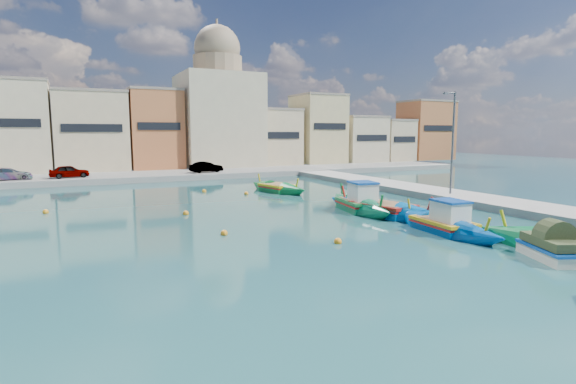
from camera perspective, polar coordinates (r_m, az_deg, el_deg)
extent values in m
plane|color=#14353D|center=(20.98, -2.79, -6.37)|extent=(160.00, 160.00, 0.00)
cube|color=gray|center=(32.33, 28.10, -1.87)|extent=(4.00, 70.00, 0.50)
cube|color=gray|center=(51.60, -16.73, 1.97)|extent=(80.00, 8.00, 0.60)
cube|color=#C5B793|center=(58.21, -31.77, 6.94)|extent=(7.88, 6.24, 9.89)
cube|color=gray|center=(58.47, -32.13, 11.92)|extent=(8.04, 6.37, 0.30)
cube|color=black|center=(55.06, -32.15, 7.45)|extent=(6.30, 0.10, 0.90)
cube|color=#C8B28A|center=(58.53, -23.70, 6.98)|extent=(7.88, 7.44, 8.99)
cube|color=gray|center=(58.72, -23.95, 11.51)|extent=(8.04, 7.59, 0.30)
cube|color=black|center=(54.77, -23.58, 7.46)|extent=(6.30, 0.10, 0.90)
cube|color=#C36D3D|center=(58.60, -16.51, 7.52)|extent=(6.17, 6.13, 9.43)
cube|color=gray|center=(58.83, -16.70, 12.26)|extent=(6.29, 6.26, 0.30)
cube|color=black|center=(55.53, -16.01, 8.04)|extent=(4.93, 0.10, 0.90)
cube|color=tan|center=(61.03, -9.56, 6.13)|extent=(7.31, 7.69, 6.05)
cube|color=gray|center=(61.04, -9.62, 9.11)|extent=(7.46, 7.85, 0.30)
cube|color=black|center=(57.29, -8.47, 6.37)|extent=(5.85, 0.10, 0.90)
cube|color=#C8B28A|center=(63.51, -2.55, 6.89)|extent=(7.54, 7.30, 7.41)
cube|color=gray|center=(63.59, -2.57, 10.37)|extent=(7.69, 7.45, 0.30)
cube|color=black|center=(60.12, -1.16, 7.21)|extent=(6.03, 0.10, 0.90)
cube|color=tan|center=(66.86, 3.80, 7.87)|extent=(6.36, 6.97, 9.63)
cube|color=gray|center=(67.07, 3.84, 12.11)|extent=(6.48, 7.11, 0.30)
cube|color=black|center=(63.81, 5.38, 8.30)|extent=(5.09, 0.10, 0.90)
cube|color=#C5B793|center=(70.58, 9.00, 6.56)|extent=(6.63, 6.70, 6.65)
cube|color=gray|center=(70.61, 9.06, 9.38)|extent=(6.76, 6.83, 0.30)
cube|color=black|center=(67.81, 10.64, 6.77)|extent=(5.30, 0.10, 0.90)
cube|color=#C8B28A|center=(74.54, 12.72, 6.35)|extent=(5.08, 7.51, 6.20)
cube|color=gray|center=(74.55, 12.79, 8.85)|extent=(5.18, 7.66, 0.30)
cube|color=black|center=(71.59, 14.62, 6.50)|extent=(4.06, 0.10, 0.90)
cube|color=#C36D3D|center=(78.42, 17.08, 7.40)|extent=(7.79, 6.00, 9.33)
cube|color=gray|center=(78.58, 17.22, 10.91)|extent=(7.95, 6.12, 0.30)
cube|color=black|center=(76.21, 18.66, 7.69)|extent=(6.23, 0.10, 0.90)
cube|color=#C5B793|center=(61.45, -8.80, 8.93)|extent=(10.00, 10.00, 12.00)
cylinder|color=#9E8466|center=(62.05, -8.94, 15.59)|extent=(6.40, 6.40, 2.40)
sphere|color=#9E8466|center=(62.40, -8.98, 17.58)|extent=(6.00, 6.00, 6.00)
cylinder|color=#9E8466|center=(62.97, -9.04, 20.18)|extent=(0.30, 0.30, 1.60)
cylinder|color=#595B60|center=(35.48, 20.16, 5.41)|extent=(0.16, 0.16, 8.00)
cylinder|color=#595B60|center=(35.29, 19.99, 11.75)|extent=(1.00, 0.10, 0.10)
cube|color=#595B60|center=(34.94, 19.40, 11.74)|extent=(0.35, 0.15, 0.18)
imported|color=#4C1919|center=(49.42, -26.02, 2.36)|extent=(3.81, 1.86, 1.25)
imported|color=#4C1919|center=(51.22, -10.34, 3.14)|extent=(3.81, 1.82, 1.20)
imported|color=#4C1919|center=(49.74, -31.98, 1.96)|extent=(4.14, 2.00, 1.16)
cube|color=#004EA3|center=(24.40, 19.08, -4.37)|extent=(2.07, 3.34, 0.89)
cone|color=#004EA3|center=(26.43, 15.45, -3.23)|extent=(2.04, 3.07, 2.29)
cone|color=#004EA3|center=(22.47, 23.38, -5.47)|extent=(2.04, 3.07, 2.29)
cube|color=gold|center=(24.32, 19.12, -3.51)|extent=(2.15, 3.52, 0.16)
cube|color=red|center=(24.35, 19.10, -3.88)|extent=(2.16, 3.40, 0.09)
cube|color=olive|center=(24.31, 19.13, -3.34)|extent=(1.77, 3.03, 0.05)
cylinder|color=gold|center=(26.54, 15.17, -1.91)|extent=(0.16, 0.43, 0.97)
cylinder|color=gold|center=(22.17, 23.92, -4.14)|extent=(0.16, 0.43, 0.97)
cube|color=white|center=(23.88, 19.88, -2.37)|extent=(1.39, 1.73, 0.98)
cube|color=#0F47A5|center=(23.79, 19.94, -1.08)|extent=(1.47, 1.85, 0.11)
cube|color=#0B7749|center=(29.58, 9.04, -1.96)|extent=(2.55, 3.54, 1.02)
cone|color=#0B7749|center=(31.99, 7.02, -1.11)|extent=(2.52, 3.32, 2.54)
cone|color=#0B7749|center=(27.20, 11.42, -2.74)|extent=(2.52, 3.32, 2.54)
cube|color=#177735|center=(29.51, 9.06, -1.14)|extent=(2.66, 3.73, 0.18)
cube|color=red|center=(29.54, 9.05, -1.49)|extent=(2.66, 3.62, 0.10)
cube|color=olive|center=(29.50, 9.06, -0.98)|extent=(2.20, 3.20, 0.06)
cylinder|color=#177735|center=(32.14, 6.86, 0.12)|extent=(0.22, 0.50, 1.11)
cylinder|color=#177735|center=(26.85, 11.72, -1.45)|extent=(0.22, 0.50, 1.11)
cube|color=white|center=(29.00, 9.48, -0.02)|extent=(1.68, 1.87, 1.12)
cube|color=#0F47A5|center=(28.92, 9.50, 1.20)|extent=(1.78, 2.00, 0.12)
cube|color=#0A7234|center=(38.46, -1.37, 0.31)|extent=(2.51, 3.22, 0.95)
cone|color=#0A7234|center=(40.34, -3.43, 0.70)|extent=(2.46, 3.05, 2.34)
cone|color=#0A7234|center=(36.63, 0.89, 0.02)|extent=(2.46, 3.05, 2.34)
cube|color=yellow|center=(38.41, -1.37, 0.89)|extent=(2.61, 3.39, 0.17)
cube|color=red|center=(38.44, -1.37, 0.64)|extent=(2.61, 3.29, 0.09)
cube|color=olive|center=(38.41, -1.37, 1.01)|extent=(2.17, 2.90, 0.06)
cylinder|color=yellow|center=(40.46, -3.63, 1.60)|extent=(0.23, 0.47, 1.03)
cylinder|color=yellow|center=(36.37, 1.13, 0.94)|extent=(0.23, 0.47, 1.03)
cube|color=#0059A2|center=(28.26, 11.89, -2.46)|extent=(2.88, 3.99, 1.06)
cone|color=#0059A2|center=(30.19, 7.52, -1.62)|extent=(2.82, 3.72, 2.68)
cone|color=#0059A2|center=(26.50, 16.89, -3.17)|extent=(2.82, 3.72, 2.68)
cube|color=#B01D12|center=(28.18, 11.92, -1.57)|extent=(3.01, 4.20, 0.19)
cube|color=red|center=(28.22, 11.91, -1.95)|extent=(3.00, 4.08, 0.11)
cube|color=olive|center=(28.17, 11.92, -1.40)|extent=(2.50, 3.60, 0.06)
cylinder|color=#B01D12|center=(30.29, 7.14, -0.27)|extent=(0.26, 0.52, 1.15)
cylinder|color=#B01D12|center=(26.22, 17.48, -1.78)|extent=(0.26, 0.52, 1.15)
cube|color=#0A7137|center=(22.37, 32.56, -6.15)|extent=(2.88, 3.65, 1.04)
cone|color=#0A7137|center=(23.17, 26.26, -5.16)|extent=(2.82, 3.45, 2.57)
cube|color=yellow|center=(22.28, 32.64, -5.06)|extent=(3.01, 3.84, 0.19)
cube|color=red|center=(22.32, 32.61, -5.52)|extent=(3.00, 3.73, 0.10)
cube|color=olive|center=(22.26, 32.66, -4.85)|extent=(2.50, 3.28, 0.06)
cylinder|color=yellow|center=(23.14, 25.76, -3.44)|extent=(0.28, 0.51, 1.13)
cube|color=beige|center=(21.01, 30.61, -7.00)|extent=(2.44, 3.13, 0.69)
cube|color=#0F47A5|center=(20.94, 30.67, -6.13)|extent=(2.52, 3.22, 0.12)
cube|color=#2D381E|center=(20.88, 30.72, -5.42)|extent=(2.27, 2.82, 0.35)
cylinder|color=#2D381E|center=(20.85, 30.75, -4.97)|extent=(1.49, 2.49, 0.59)
sphere|color=orange|center=(22.59, -8.11, -5.22)|extent=(0.36, 0.36, 0.36)
sphere|color=orange|center=(28.52, -12.85, -2.66)|extent=(0.36, 0.36, 0.36)
sphere|color=orange|center=(38.89, -10.61, 0.10)|extent=(0.36, 0.36, 0.36)
sphere|color=orange|center=(32.15, -28.42, -2.25)|extent=(0.36, 0.36, 0.36)
sphere|color=orange|center=(34.24, 20.15, -1.24)|extent=(0.36, 0.36, 0.36)
sphere|color=orange|center=(20.83, 6.35, -6.28)|extent=(0.36, 0.36, 0.36)
sphere|color=orange|center=(36.89, -5.32, -0.21)|extent=(0.36, 0.36, 0.36)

